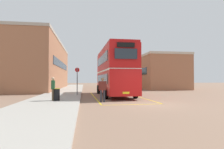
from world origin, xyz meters
The scene contains 11 objects.
ground_plane centered at (0.00, 14.40, 0.00)m, with size 135.60×135.60×0.00m, color #846651.
sidewalk_left centered at (-6.50, 16.80, 0.07)m, with size 4.00×57.60×0.14m, color #A39E93.
brick_building_left centered at (-11.25, 22.13, 3.97)m, with size 6.42×24.64×7.93m.
depot_building_right centered at (8.94, 22.28, 2.93)m, with size 7.01×14.30×5.86m.
double_decker_bus centered at (-1.19, 7.15, 2.51)m, with size 3.05×10.19×4.75m.
single_deck_bus centered at (3.23, 27.54, 1.64)m, with size 2.75×8.28×3.02m.
pedestrian_boarding centered at (-2.88, 1.88, 1.04)m, with size 0.59×0.26×1.78m.
pedestrian_waiting_near centered at (-6.40, 2.00, 1.11)m, with size 0.25×0.57×1.68m.
litter_bin centered at (-6.15, 1.99, 0.57)m, with size 0.47×0.47×0.86m.
bus_stop_sign centered at (-4.88, 6.73, 1.74)m, with size 0.44×0.09×2.65m.
bay_marking_yellow centered at (-1.17, 5.25, 0.00)m, with size 4.52×12.23×0.01m.
Camera 1 is at (-4.22, -12.25, 1.63)m, focal length 31.09 mm.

